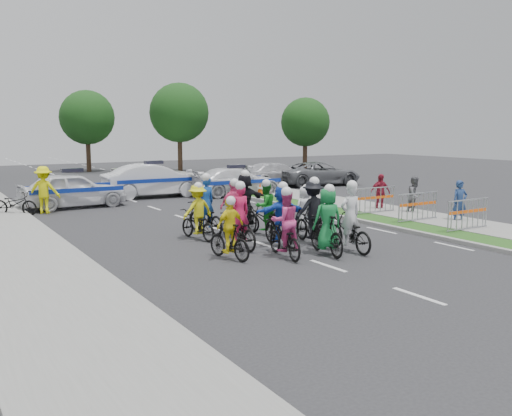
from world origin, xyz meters
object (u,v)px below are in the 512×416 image
rider_1 (327,227)px  police_car_2 (236,182)px  rider_6 (239,226)px  barrier_0 (468,216)px  rider_10 (197,217)px  cone_1 (260,190)px  civilian_sedan (276,174)px  marshal_hiviz (44,190)px  rider_0 (349,228)px  tree_2 (305,122)px  spectator_2 (380,193)px  rider_5 (281,220)px  rider_9 (233,215)px  rider_8 (265,214)px  rider_2 (285,231)px  barrier_2 (375,201)px  tree_1 (179,113)px  rider_7 (305,216)px  rider_12 (205,214)px  barrier_1 (418,208)px  spectator_0 (460,202)px  police_car_0 (73,190)px  civilian_suv (319,174)px  rider_3 (230,235)px  cone_0 (283,205)px  parked_bike (15,204)px  spectator_1 (415,196)px  police_car_1 (154,181)px  tree_4 (87,118)px  rider_11 (244,205)px

rider_1 → police_car_2: rider_1 is taller
rider_6 → barrier_0: bearing=167.9°
rider_10 → cone_1: (7.33, 8.34, -0.36)m
civilian_sedan → marshal_hiviz: marshal_hiviz is taller
rider_0 → police_car_2: size_ratio=0.41×
rider_0 → tree_2: bearing=-119.8°
rider_10 → spectator_2: bearing=-178.4°
rider_5 → rider_9: bearing=-75.0°
rider_8 → rider_2: bearing=58.7°
barrier_2 → tree_1: size_ratio=0.29×
rider_7 → rider_12: rider_12 is taller
barrier_1 → barrier_2: bearing=90.0°
rider_9 → police_car_2: bearing=-118.6°
rider_0 → civilian_sedan: (8.06, 16.17, 0.03)m
spectator_0 → marshal_hiviz: (-12.34, 10.18, 0.17)m
rider_12 → police_car_0: rider_12 is taller
rider_2 → barrier_2: bearing=-140.5°
civilian_suv → barrier_2: civilian_suv is taller
rider_3 → rider_7: (3.53, 1.57, 0.01)m
spectator_2 → cone_0: 4.11m
barrier_0 → cone_0: size_ratio=2.86×
rider_2 → rider_6: rider_6 is taller
marshal_hiviz → parked_bike: 1.22m
cone_1 → tree_2: tree_2 is taller
tree_1 → parked_bike: bearing=-130.0°
rider_8 → spectator_0: bearing=158.2°
spectator_1 → rider_6: bearing=-172.9°
police_car_0 → police_car_2: 8.23m
rider_1 → civilian_sedan: rider_1 is taller
rider_12 → police_car_1: 10.37m
police_car_0 → cone_1: 8.97m
rider_7 → parked_bike: size_ratio=0.92×
rider_6 → spectator_1: bearing=-166.9°
rider_6 → barrier_0: (7.55, -1.79, -0.08)m
rider_9 → spectator_1: rider_9 is taller
rider_3 → rider_6: size_ratio=0.87×
rider_3 → rider_7: bearing=-167.7°
police_car_2 → barrier_0: (1.40, -13.08, -0.14)m
spectator_1 → barrier_0: (-1.43, -3.67, -0.20)m
rider_2 → parked_bike: size_ratio=1.06×
marshal_hiviz → parked_bike: marshal_hiviz is taller
civilian_sedan → police_car_2: bearing=125.2°
rider_6 → civilian_sedan: bearing=-125.1°
barrier_2 → rider_7: bearing=-156.9°
rider_9 → tree_2: size_ratio=0.32×
tree_4 → spectator_0: bearing=-80.9°
tree_2 → police_car_0: bearing=-150.1°
rider_12 → spectator_0: bearing=154.8°
rider_11 → marshal_hiviz: (-5.04, 7.34, 0.10)m
police_car_1 → tree_1: (7.56, 14.27, 3.71)m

